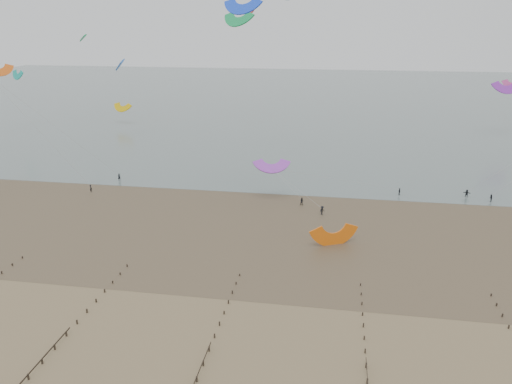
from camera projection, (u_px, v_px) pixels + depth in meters
ground at (192, 318)px, 64.92m from camera, size 500.00×500.00×0.00m
sea_and_shore at (221, 218)px, 97.63m from camera, size 500.00×665.00×0.03m
kitesurfer_lead at (91, 188)px, 112.05m from camera, size 0.76×0.71×1.75m
kitesurfers at (410, 200)px, 104.82m from camera, size 104.86×16.80×1.84m
grounded_kite at (333, 245)px, 85.97m from camera, size 9.11×8.32×4.06m
kites_airborne at (214, 76)px, 141.64m from camera, size 262.26×106.67×43.28m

